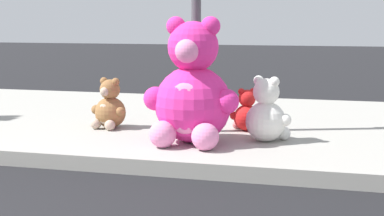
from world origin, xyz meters
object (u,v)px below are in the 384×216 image
at_px(plush_red, 247,114).
at_px(plush_white, 267,115).
at_px(plush_pink_large, 192,93).
at_px(plush_brown, 109,108).

bearing_deg(plush_red, plush_white, -60.19).
relative_size(plush_pink_large, plush_red, 2.63).
bearing_deg(plush_brown, plush_white, -8.09).
height_order(plush_white, plush_red, plush_white).
bearing_deg(plush_pink_large, plush_red, 60.77).
distance_m(plush_white, plush_brown, 1.90).
distance_m(plush_white, plush_red, 0.59).
bearing_deg(plush_red, plush_brown, -171.28).
xyz_separation_m(plush_red, plush_brown, (-1.59, -0.24, 0.04)).
bearing_deg(plush_white, plush_red, 119.81).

